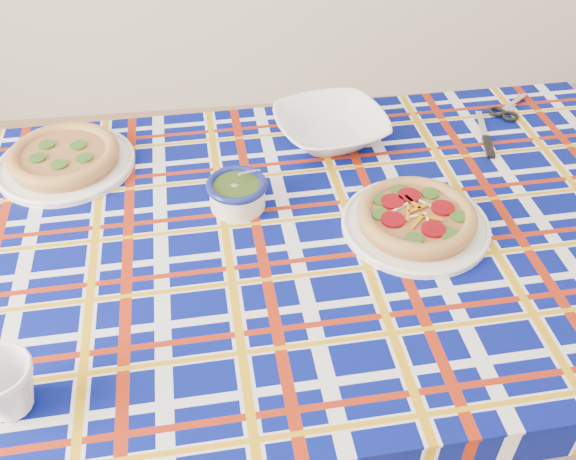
{
  "coord_description": "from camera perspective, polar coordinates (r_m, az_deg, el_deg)",
  "views": [
    {
      "loc": [
        -0.08,
        -0.81,
        1.62
      ],
      "look_at": [
        0.04,
        0.15,
        0.77
      ],
      "focal_mm": 40.0,
      "sensor_mm": 36.0,
      "label": 1
    }
  ],
  "objects": [
    {
      "name": "second_focaccia_plate",
      "position": [
        1.57,
        -19.28,
        6.21
      ],
      "size": [
        0.33,
        0.33,
        0.06
      ],
      "primitive_type": null,
      "rotation": [
        0.0,
        0.0,
        -0.03
      ],
      "color": "#A06638",
      "rests_on": "tablecloth"
    },
    {
      "name": "table_knife",
      "position": [
        1.71,
        16.89,
        8.91
      ],
      "size": [
        0.07,
        0.23,
        0.01
      ],
      "primitive_type": null,
      "rotation": [
        0.0,
        0.0,
        1.37
      ],
      "color": "silver",
      "rests_on": "tablecloth"
    },
    {
      "name": "pesto_bowl",
      "position": [
        1.36,
        -4.54,
        3.45
      ],
      "size": [
        0.14,
        0.14,
        0.08
      ],
      "primitive_type": null,
      "rotation": [
        0.0,
        0.0,
        0.06
      ],
      "color": "#1F340E",
      "rests_on": "tablecloth"
    },
    {
      "name": "dining_table",
      "position": [
        1.38,
        2.9,
        -2.4
      ],
      "size": [
        1.63,
        1.05,
        0.75
      ],
      "rotation": [
        0.0,
        0.0,
        0.03
      ],
      "color": "brown",
      "rests_on": "floor"
    },
    {
      "name": "mug",
      "position": [
        1.09,
        -23.85,
        -12.72
      ],
      "size": [
        0.1,
        0.1,
        0.1
      ],
      "primitive_type": "imported",
      "rotation": [
        0.0,
        0.0,
        0.01
      ],
      "color": "white",
      "rests_on": "tablecloth"
    },
    {
      "name": "tablecloth",
      "position": [
        1.36,
        2.93,
        -1.65
      ],
      "size": [
        1.66,
        1.08,
        0.11
      ],
      "primitive_type": null,
      "rotation": [
        0.0,
        0.0,
        0.03
      ],
      "color": "#050E63",
      "rests_on": "dining_table"
    },
    {
      "name": "kitchen_scissors",
      "position": [
        1.83,
        19.48,
        10.61
      ],
      "size": [
        0.19,
        0.19,
        0.02
      ],
      "primitive_type": null,
      "rotation": [
        0.0,
        0.0,
        0.78
      ],
      "color": "silver",
      "rests_on": "tablecloth"
    },
    {
      "name": "main_focaccia_plate",
      "position": [
        1.33,
        11.36,
        1.19
      ],
      "size": [
        0.32,
        0.32,
        0.06
      ],
      "primitive_type": null,
      "rotation": [
        0.0,
        0.0,
        0.03
      ],
      "color": "#A06638",
      "rests_on": "tablecloth"
    },
    {
      "name": "serving_bowl",
      "position": [
        1.58,
        3.81,
        9.09
      ],
      "size": [
        0.31,
        0.31,
        0.07
      ],
      "primitive_type": "imported",
      "rotation": [
        0.0,
        0.0,
        0.19
      ],
      "color": "white",
      "rests_on": "tablecloth"
    }
  ]
}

